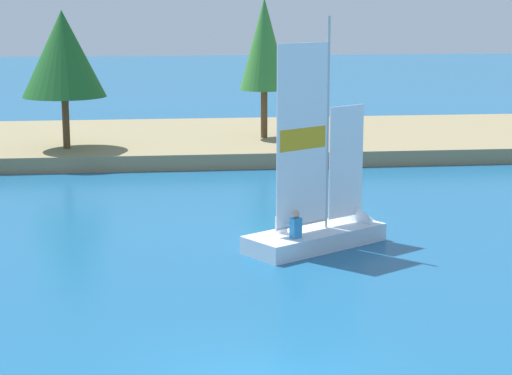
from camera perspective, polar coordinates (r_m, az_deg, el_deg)
shore_bank at (r=42.52m, az=-4.19°, el=2.91°), size 80.00×11.58×0.65m
shoreline_tree_centre at (r=38.72m, az=-11.98°, el=8.18°), size 3.47×3.47×5.72m
shoreline_tree_midright at (r=40.95m, az=0.52°, el=8.94°), size 2.20×2.20×6.24m
sailboat at (r=25.89m, az=4.87°, el=-2.42°), size 4.72×3.73×6.78m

